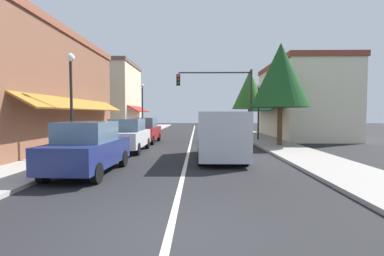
% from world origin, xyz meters
% --- Properties ---
extents(ground_plane, '(80.00, 80.00, 0.00)m').
position_xyz_m(ground_plane, '(0.00, 18.00, 0.00)').
color(ground_plane, black).
extents(sidewalk_left, '(2.60, 56.00, 0.12)m').
position_xyz_m(sidewalk_left, '(-5.50, 18.00, 0.06)').
color(sidewalk_left, '#A39E99').
rests_on(sidewalk_left, ground).
extents(sidewalk_right, '(2.60, 56.00, 0.12)m').
position_xyz_m(sidewalk_right, '(5.50, 18.00, 0.06)').
color(sidewalk_right, gray).
rests_on(sidewalk_right, ground).
extents(lane_center_stripe, '(0.14, 52.00, 0.01)m').
position_xyz_m(lane_center_stripe, '(0.00, 18.00, 0.00)').
color(lane_center_stripe, silver).
rests_on(lane_center_stripe, ground).
extents(storefront_left_block, '(5.75, 14.20, 6.84)m').
position_xyz_m(storefront_left_block, '(-9.01, 12.00, 3.42)').
color(storefront_left_block, brown).
rests_on(storefront_left_block, ground).
extents(storefront_right_block, '(6.44, 10.20, 6.32)m').
position_xyz_m(storefront_right_block, '(9.36, 20.00, 3.16)').
color(storefront_right_block, beige).
rests_on(storefront_right_block, ground).
extents(storefront_far_left, '(6.05, 8.20, 7.81)m').
position_xyz_m(storefront_far_left, '(-9.17, 28.00, 3.91)').
color(storefront_far_left, beige).
rests_on(storefront_far_left, ground).
extents(parked_car_nearest_left, '(1.87, 4.14, 1.77)m').
position_xyz_m(parked_car_nearest_left, '(-3.22, 4.95, 0.88)').
color(parked_car_nearest_left, navy).
rests_on(parked_car_nearest_left, ground).
extents(parked_car_second_left, '(1.78, 4.10, 1.77)m').
position_xyz_m(parked_car_second_left, '(-3.25, 10.59, 0.88)').
color(parked_car_second_left, silver).
rests_on(parked_car_second_left, ground).
extents(parked_car_third_left, '(1.85, 4.14, 1.77)m').
position_xyz_m(parked_car_third_left, '(-3.24, 15.29, 0.88)').
color(parked_car_third_left, maroon).
rests_on(parked_car_third_left, ground).
extents(van_in_lane, '(2.01, 5.18, 2.12)m').
position_xyz_m(van_in_lane, '(1.50, 8.20, 1.15)').
color(van_in_lane, '#B2B7BC').
rests_on(van_in_lane, ground).
extents(traffic_signal_mast_arm, '(6.11, 0.50, 5.60)m').
position_xyz_m(traffic_signal_mast_arm, '(2.63, 18.52, 3.90)').
color(traffic_signal_mast_arm, '#333333').
rests_on(traffic_signal_mast_arm, ground).
extents(street_lamp_left_near, '(0.36, 0.36, 4.67)m').
position_xyz_m(street_lamp_left_near, '(-5.08, 7.90, 3.16)').
color(street_lamp_left_near, black).
rests_on(street_lamp_left_near, ground).
extents(street_lamp_right_mid, '(0.36, 0.36, 4.25)m').
position_xyz_m(street_lamp_right_mid, '(4.99, 16.67, 2.91)').
color(street_lamp_right_mid, black).
rests_on(street_lamp_right_mid, ground).
extents(street_lamp_left_far, '(0.36, 0.36, 5.01)m').
position_xyz_m(street_lamp_left_far, '(-5.04, 23.91, 3.35)').
color(street_lamp_left_far, black).
rests_on(street_lamp_left_far, ground).
extents(tree_right_near, '(3.55, 3.55, 6.34)m').
position_xyz_m(tree_right_near, '(5.52, 12.98, 4.37)').
color(tree_right_near, '#4C331E').
rests_on(tree_right_near, ground).
extents(tree_right_far, '(3.84, 3.84, 6.78)m').
position_xyz_m(tree_right_far, '(6.21, 26.99, 4.66)').
color(tree_right_far, '#4C331E').
rests_on(tree_right_far, ground).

